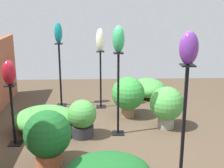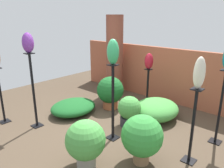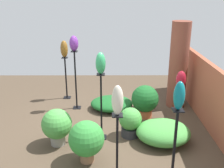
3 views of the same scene
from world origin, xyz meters
name	(u,v)px [view 1 (image 1 of 3)]	position (x,y,z in m)	size (l,w,h in m)	color
ground_plane	(114,142)	(0.00, 0.00, 0.00)	(8.00, 8.00, 0.00)	#4C3D2D
pedestal_jade	(118,98)	(0.32, -0.08, 0.65)	(0.20, 0.20, 1.41)	black
pedestal_violet	(183,131)	(-1.17, -0.78, 0.71)	(0.20, 0.20, 1.53)	black
pedestal_ivory	(101,82)	(1.67, 0.21, 0.55)	(0.20, 0.20, 1.21)	black
pedestal_ruby	(13,118)	(-0.02, 1.59, 0.45)	(0.20, 0.20, 0.99)	black
pedestal_teal	(60,78)	(1.80, 1.07, 0.62)	(0.20, 0.20, 1.35)	black
art_vase_jade	(119,39)	(0.32, -0.08, 1.63)	(0.21, 0.19, 0.43)	#2D9356
art_vase_violet	(189,48)	(-1.17, -0.78, 1.72)	(0.20, 0.22, 0.38)	#6B2D8C
art_vase_ivory	(100,40)	(1.67, 0.21, 1.44)	(0.16, 0.17, 0.46)	beige
art_vase_ruby	(9,73)	(-0.02, 1.59, 1.18)	(0.21, 0.21, 0.38)	maroon
art_vase_teal	(58,33)	(1.80, 1.07, 1.56)	(0.17, 0.16, 0.42)	#0F727A
potted_plant_near_pillar	(48,136)	(-0.68, 0.94, 0.44)	(0.66, 0.66, 0.80)	#B25B38
potted_plant_mid_right	(167,105)	(0.55, -0.95, 0.43)	(0.60, 0.60, 0.75)	gray
potted_plant_back_center	(82,117)	(0.24, 0.53, 0.34)	(0.48, 0.48, 0.64)	#2D2D33
potted_plant_walkway_edge	(128,94)	(1.12, -0.32, 0.45)	(0.64, 0.64, 0.79)	#936B4C
foliage_bed_east	(45,119)	(0.48, 1.18, 0.22)	(0.95, 1.11, 0.43)	#479942
foliage_bed_west	(148,88)	(2.37, -0.89, 0.21)	(0.95, 0.82, 0.42)	#479942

